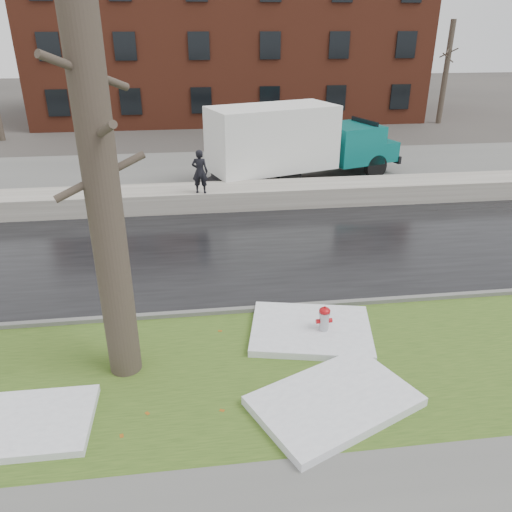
{
  "coord_description": "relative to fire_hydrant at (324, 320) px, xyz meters",
  "views": [
    {
      "loc": [
        -0.95,
        -9.14,
        6.27
      ],
      "look_at": [
        0.49,
        2.02,
        1.0
      ],
      "focal_mm": 35.0,
      "sensor_mm": 36.0,
      "label": 1
    }
  ],
  "objects": [
    {
      "name": "brick_building",
      "position": [
        0.32,
        30.23,
        4.57
      ],
      "size": [
        26.0,
        12.0,
        10.0
      ],
      "primitive_type": "cube",
      "color": "maroon",
      "rests_on": "ground"
    },
    {
      "name": "worker",
      "position": [
        -2.4,
        8.33,
        1.09
      ],
      "size": [
        0.63,
        0.48,
        1.55
      ],
      "primitive_type": "imported",
      "rotation": [
        0.0,
        0.0,
        2.94
      ],
      "color": "black",
      "rests_on": "snowbank"
    },
    {
      "name": "box_truck",
      "position": [
        1.65,
        11.7,
        1.3
      ],
      "size": [
        9.82,
        4.72,
        3.28
      ],
      "rotation": [
        0.0,
        0.0,
        0.31
      ],
      "color": "black",
      "rests_on": "ground"
    },
    {
      "name": "snowbank",
      "position": [
        -1.68,
        8.93,
        -0.06
      ],
      "size": [
        60.0,
        1.6,
        0.75
      ],
      "primitive_type": "cube",
      "color": "#B6B1A6",
      "rests_on": "ground"
    },
    {
      "name": "bg_tree_right",
      "position": [
        14.32,
        24.23,
        2.9
      ],
      "size": [
        1.4,
        1.62,
        6.5
      ],
      "color": "brown",
      "rests_on": "ground"
    },
    {
      "name": "fire_hydrant",
      "position": [
        0.0,
        0.0,
        0.0
      ],
      "size": [
        0.36,
        0.3,
        0.74
      ],
      "rotation": [
        0.0,
        0.0,
        0.02
      ],
      "color": "#A6A8AE",
      "rests_on": "verge"
    },
    {
      "name": "road",
      "position": [
        -1.68,
        4.73,
        -0.42
      ],
      "size": [
        60.0,
        7.0,
        0.03
      ],
      "primitive_type": "cube",
      "color": "black",
      "rests_on": "ground"
    },
    {
      "name": "tree",
      "position": [
        -4.17,
        -0.59,
        3.44
      ],
      "size": [
        1.51,
        1.73,
        7.62
      ],
      "rotation": [
        0.0,
        0.0,
        0.04
      ],
      "color": "brown",
      "rests_on": "verge"
    },
    {
      "name": "curb",
      "position": [
        -1.68,
        1.23,
        -0.36
      ],
      "size": [
        60.0,
        0.15,
        0.14
      ],
      "primitive_type": "cube",
      "color": "slate",
      "rests_on": "ground"
    },
    {
      "name": "ground",
      "position": [
        -1.68,
        0.23,
        -0.43
      ],
      "size": [
        120.0,
        120.0,
        0.0
      ],
      "primitive_type": "plane",
      "color": "#47423D",
      "rests_on": "ground"
    },
    {
      "name": "parking_lot",
      "position": [
        -1.68,
        13.23,
        -0.42
      ],
      "size": [
        60.0,
        9.0,
        0.03
      ],
      "primitive_type": "cube",
      "color": "slate",
      "rests_on": "ground"
    },
    {
      "name": "snow_patch_far",
      "position": [
        -5.68,
        -2.02,
        -0.32
      ],
      "size": [
        2.21,
        1.61,
        0.14
      ],
      "primitive_type": "cube",
      "rotation": [
        0.0,
        0.0,
        -0.0
      ],
      "color": "white",
      "rests_on": "verge"
    },
    {
      "name": "snow_patch_near",
      "position": [
        -0.25,
        0.13,
        -0.31
      ],
      "size": [
        2.96,
        2.51,
        0.16
      ],
      "primitive_type": "cube",
      "rotation": [
        0.0,
        0.0,
        -0.21
      ],
      "color": "white",
      "rests_on": "verge"
    },
    {
      "name": "bg_tree_center",
      "position": [
        -7.68,
        26.23,
        2.9
      ],
      "size": [
        1.4,
        1.62,
        6.5
      ],
      "color": "brown",
      "rests_on": "ground"
    },
    {
      "name": "snow_patch_side",
      "position": [
        -0.35,
        -2.17,
        -0.3
      ],
      "size": [
        3.29,
        2.8,
        0.18
      ],
      "primitive_type": "cube",
      "rotation": [
        0.0,
        0.0,
        0.43
      ],
      "color": "white",
      "rests_on": "verge"
    },
    {
      "name": "verge",
      "position": [
        -1.68,
        -1.02,
        -0.41
      ],
      "size": [
        60.0,
        4.5,
        0.04
      ],
      "primitive_type": "cube",
      "color": "#304B19",
      "rests_on": "ground"
    }
  ]
}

